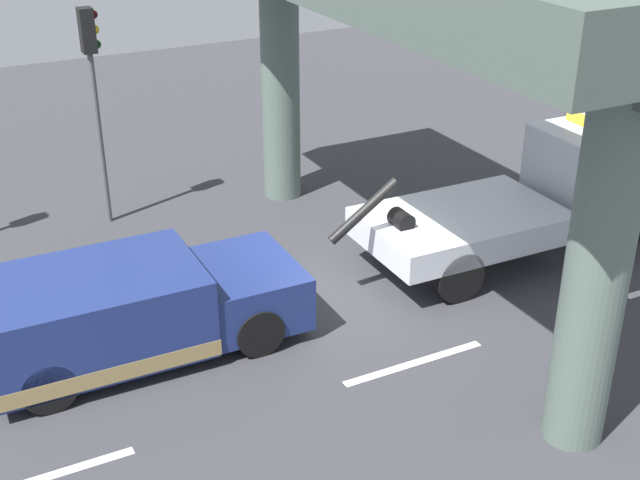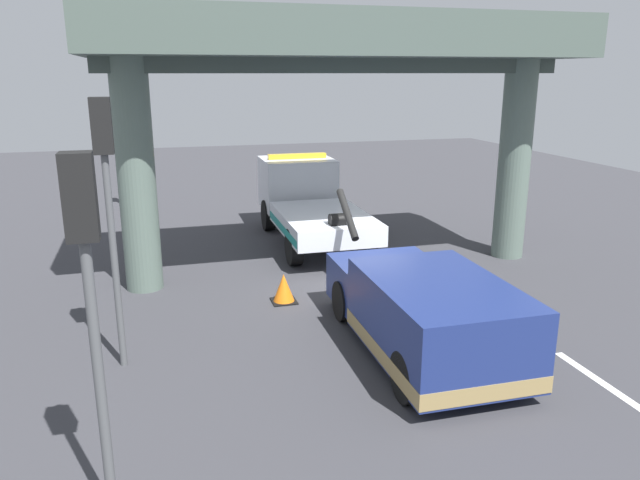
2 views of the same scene
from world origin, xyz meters
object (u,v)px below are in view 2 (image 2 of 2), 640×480
traffic_light_near (87,264)px  traffic_light_far (107,177)px  traffic_cone_orange (284,289)px  tow_truck_white (307,200)px  traffic_light_mid (128,131)px  towed_van_green (424,313)px

traffic_light_near → traffic_light_far: size_ratio=0.92×
traffic_light_near → traffic_cone_orange: (6.21, -3.41, -2.80)m
traffic_light_far → traffic_light_near: bearing=180.0°
tow_truck_white → traffic_light_mid: bearing=44.2°
traffic_light_far → traffic_cone_orange: 5.09m
towed_van_green → traffic_cone_orange: towed_van_green is taller
traffic_light_near → towed_van_green: bearing=-60.7°
tow_truck_white → towed_van_green: tow_truck_white is taller
tow_truck_white → traffic_light_far: (-7.52, 5.34, 2.18)m
tow_truck_white → traffic_cone_orange: size_ratio=11.04×
traffic_light_far → traffic_cone_orange: size_ratio=7.07×
traffic_light_far → traffic_cone_orange: (2.22, -3.41, -3.07)m
towed_van_green → traffic_light_far: 6.02m
towed_van_green → traffic_light_far: size_ratio=1.12×
traffic_light_near → traffic_light_mid: bearing=0.0°
towed_van_green → traffic_light_far: traffic_light_far is taller
traffic_light_near → traffic_cone_orange: size_ratio=6.49×
traffic_cone_orange → towed_van_green: bearing=-149.1°
towed_van_green → traffic_light_near: 6.55m
traffic_light_near → traffic_light_mid: 17.00m
traffic_light_near → traffic_cone_orange: bearing=-28.7°
traffic_light_near → traffic_light_mid: size_ratio=1.06×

